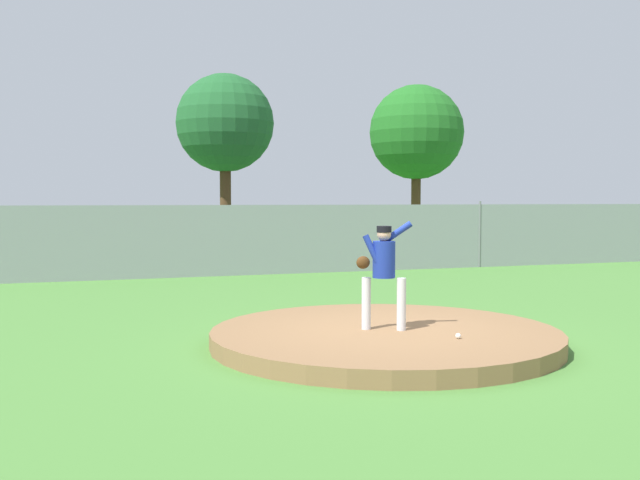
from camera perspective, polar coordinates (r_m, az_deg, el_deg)
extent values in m
plane|color=#4C8438|center=(16.03, -3.68, -4.26)|extent=(80.00, 80.00, 0.00)
cube|color=#2B2B2D|center=(24.28, -9.00, -1.74)|extent=(44.00, 7.00, 0.01)
cylinder|color=olive|center=(10.41, 5.18, -7.68)|extent=(4.99, 4.99, 0.23)
cylinder|color=silver|center=(10.30, 3.69, -5.04)|extent=(0.13, 0.13, 0.75)
cylinder|color=silver|center=(10.26, 6.48, -5.09)|extent=(0.13, 0.13, 0.75)
cylinder|color=navy|center=(10.20, 5.10, -1.55)|extent=(0.32, 0.32, 0.52)
cylinder|color=navy|center=(10.25, 6.03, 0.51)|extent=(0.46, 0.31, 0.37)
cylinder|color=navy|center=(10.12, 4.17, -0.84)|extent=(0.29, 0.21, 0.46)
ellipsoid|color=#4C2D14|center=(10.13, 3.43, -1.79)|extent=(0.20, 0.12, 0.18)
sphere|color=tan|center=(10.18, 5.11, 0.47)|extent=(0.20, 0.20, 0.20)
cylinder|color=black|center=(10.18, 5.11, 0.86)|extent=(0.21, 0.21, 0.09)
sphere|color=white|center=(9.82, 10.91, -7.49)|extent=(0.07, 0.07, 0.07)
cube|color=gray|center=(19.81, -6.75, -0.03)|extent=(38.44, 0.03, 1.94)
cylinder|color=slate|center=(22.71, 12.56, 0.46)|extent=(0.07, 0.07, 2.04)
cube|color=#161E4C|center=(27.76, 12.51, 0.28)|extent=(1.84, 4.14, 0.76)
cube|color=black|center=(27.73, 12.53, 1.76)|extent=(1.67, 2.28, 0.67)
cylinder|color=black|center=(28.86, 11.14, -0.35)|extent=(1.85, 0.67, 0.64)
cylinder|color=black|center=(26.72, 13.96, -0.67)|extent=(1.85, 0.67, 0.64)
cube|color=tan|center=(24.10, -13.28, -0.18)|extent=(2.18, 4.90, 0.75)
cube|color=black|center=(24.07, -13.30, 1.39)|extent=(1.89, 2.74, 0.57)
cylinder|color=black|center=(25.60, -13.39, -0.82)|extent=(1.97, 0.76, 0.64)
cylinder|color=black|center=(22.65, -13.13, -1.34)|extent=(1.97, 0.76, 0.64)
cube|color=#A81919|center=(25.91, 1.60, 0.13)|extent=(2.04, 4.74, 0.74)
cube|color=black|center=(25.88, 1.60, 1.73)|extent=(1.76, 2.65, 0.71)
cylinder|color=black|center=(27.31, 0.73, -0.49)|extent=(1.83, 0.76, 0.64)
cylinder|color=black|center=(24.56, 2.56, -0.91)|extent=(1.83, 0.76, 0.64)
cone|color=orange|center=(27.43, 7.63, -0.58)|extent=(0.32, 0.32, 0.55)
cube|color=black|center=(27.45, 7.62, -1.12)|extent=(0.40, 0.40, 0.03)
cylinder|color=#4C331E|center=(31.82, -7.51, 2.98)|extent=(0.49, 0.49, 3.94)
sphere|color=#1F5C2A|center=(32.00, -7.55, 9.20)|extent=(4.27, 4.27, 4.27)
cylinder|color=#4C331E|center=(38.38, 7.62, 2.99)|extent=(0.50, 0.50, 3.90)
sphere|color=#216920|center=(38.55, 7.66, 8.48)|extent=(4.96, 4.96, 4.96)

